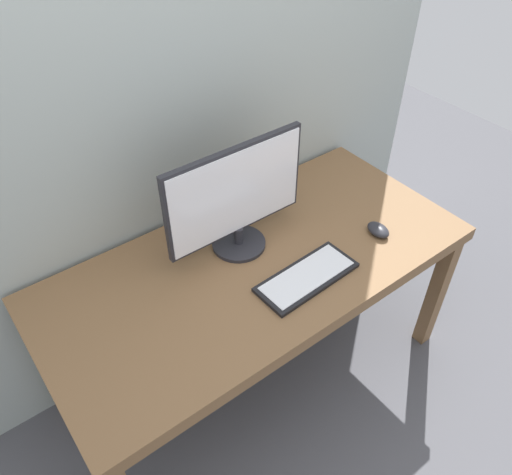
% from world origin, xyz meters
% --- Properties ---
extents(ground_plane, '(6.00, 6.00, 0.00)m').
position_xyz_m(ground_plane, '(0.00, 0.00, 0.00)').
color(ground_plane, '#4C4C51').
extents(wall_back, '(2.56, 0.04, 3.00)m').
position_xyz_m(wall_back, '(0.00, 0.43, 1.50)').
color(wall_back, '#9EA8A3').
rests_on(wall_back, ground_plane).
extents(desk, '(1.67, 0.79, 0.74)m').
position_xyz_m(desk, '(0.00, 0.00, 0.67)').
color(desk, brown).
rests_on(desk, ground_plane).
extents(monitor, '(0.58, 0.21, 0.44)m').
position_xyz_m(monitor, '(-0.00, 0.12, 0.97)').
color(monitor, '#232328').
rests_on(monitor, desk).
extents(keyboard_primary, '(0.40, 0.18, 0.02)m').
position_xyz_m(keyboard_primary, '(0.09, -0.19, 0.75)').
color(keyboard_primary, black).
rests_on(keyboard_primary, desk).
extents(mouse, '(0.08, 0.11, 0.04)m').
position_xyz_m(mouse, '(0.49, -0.17, 0.76)').
color(mouse, '#232328').
rests_on(mouse, desk).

